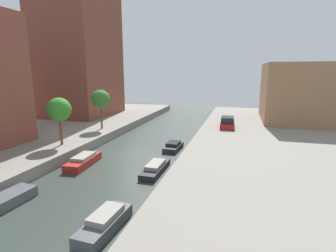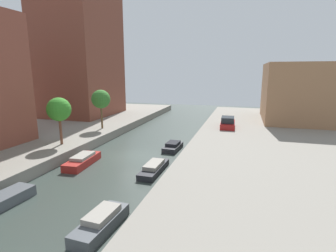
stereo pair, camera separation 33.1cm
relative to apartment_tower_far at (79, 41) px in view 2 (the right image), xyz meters
name	(u,v)px [view 2 (the right image)]	position (x,y,z in m)	size (l,w,h in m)	color
ground_plane	(133,156)	(16.00, -15.89, -12.98)	(84.00, 84.00, 0.00)	#333D38
quay_left	(11,140)	(1.00, -15.89, -12.48)	(20.00, 64.00, 1.00)	gray
quay_right	(301,167)	(31.00, -15.89, -12.48)	(20.00, 64.00, 1.00)	gray
apartment_tower_far	(79,41)	(0.00, 0.00, 0.00)	(10.00, 12.06, 23.97)	brown
low_block_right	(300,92)	(34.00, 3.75, -7.81)	(10.00, 12.31, 8.35)	#9E704C
street_tree_2	(59,110)	(8.90, -17.13, -8.49)	(2.31, 2.31, 4.68)	brown
street_tree_3	(101,99)	(8.90, -9.30, -8.26)	(2.34, 2.34, 4.92)	brown
parked_car	(228,123)	(24.33, -4.32, -11.39)	(1.93, 4.20, 1.44)	maroon
moored_boat_left_2	(83,161)	(12.76, -19.37, -12.58)	(1.78, 4.36, 0.93)	maroon
moored_boat_right_1	(101,222)	(19.40, -27.53, -12.56)	(1.53, 3.85, 0.99)	#4C5156
moored_boat_right_2	(154,168)	(19.38, -19.16, -12.64)	(1.35, 4.37, 0.81)	#232328
moored_boat_right_3	(173,147)	(19.24, -12.71, -12.63)	(1.53, 3.32, 0.84)	#232328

